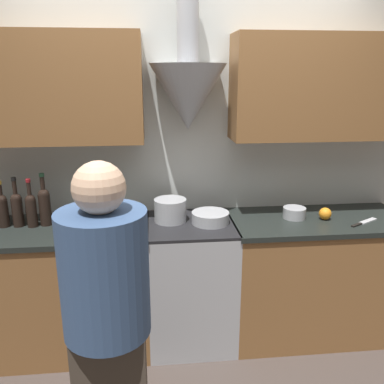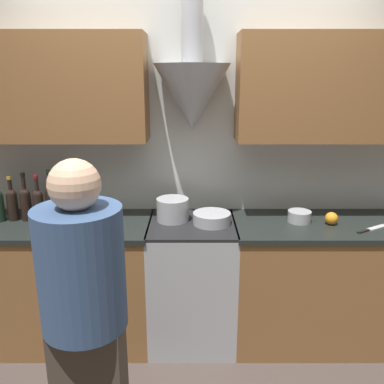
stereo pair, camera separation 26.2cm
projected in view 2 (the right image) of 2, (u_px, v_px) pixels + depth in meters
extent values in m
plane|color=#423833|center=(192.00, 369.00, 2.70)|extent=(12.00, 12.00, 0.00)
cube|color=silver|center=(192.00, 157.00, 3.00)|extent=(8.40, 0.06, 2.60)
cone|color=#A8AAAF|center=(192.00, 97.00, 2.71)|extent=(0.51, 0.51, 0.43)
cylinder|color=#A8AAAF|center=(192.00, 14.00, 2.57)|extent=(0.14, 0.14, 0.59)
cube|color=brown|center=(54.00, 88.00, 2.69)|extent=(1.22, 0.32, 0.70)
cube|color=brown|center=(331.00, 88.00, 2.69)|extent=(1.24, 0.32, 0.70)
cube|color=brown|center=(66.00, 284.00, 2.93)|extent=(1.22, 0.60, 0.87)
cube|color=black|center=(60.00, 225.00, 2.80)|extent=(1.25, 0.62, 0.03)
cube|color=brown|center=(320.00, 284.00, 2.92)|extent=(1.24, 0.60, 0.87)
cube|color=black|center=(326.00, 225.00, 2.80)|extent=(1.27, 0.62, 0.03)
cube|color=#A8AAAF|center=(192.00, 283.00, 2.92)|extent=(0.60, 0.60, 0.88)
cube|color=black|center=(192.00, 310.00, 2.65)|extent=(0.42, 0.01, 0.40)
cube|color=black|center=(192.00, 224.00, 2.80)|extent=(0.60, 0.60, 0.02)
cube|color=#A8AAAF|center=(192.00, 219.00, 3.07)|extent=(0.60, 0.06, 0.10)
cylinder|color=black|center=(13.00, 207.00, 2.83)|extent=(0.07, 0.07, 0.19)
sphere|color=black|center=(11.00, 194.00, 2.80)|extent=(0.07, 0.07, 0.07)
cylinder|color=black|center=(10.00, 186.00, 2.78)|extent=(0.03, 0.03, 0.09)
cylinder|color=gold|center=(9.00, 178.00, 2.77)|extent=(0.03, 0.03, 0.02)
cylinder|color=black|center=(26.00, 207.00, 2.82)|extent=(0.07, 0.07, 0.19)
sphere|color=black|center=(25.00, 193.00, 2.80)|extent=(0.07, 0.07, 0.07)
cylinder|color=black|center=(24.00, 184.00, 2.78)|extent=(0.03, 0.03, 0.11)
cylinder|color=black|center=(22.00, 174.00, 2.76)|extent=(0.03, 0.03, 0.02)
cylinder|color=black|center=(39.00, 208.00, 2.81)|extent=(0.07, 0.07, 0.19)
sphere|color=black|center=(38.00, 195.00, 2.78)|extent=(0.07, 0.07, 0.07)
cylinder|color=black|center=(37.00, 185.00, 2.76)|extent=(0.03, 0.03, 0.10)
cylinder|color=maroon|center=(36.00, 176.00, 2.75)|extent=(0.03, 0.03, 0.02)
cylinder|color=black|center=(52.00, 205.00, 2.83)|extent=(0.08, 0.08, 0.21)
sphere|color=black|center=(51.00, 190.00, 2.80)|extent=(0.08, 0.08, 0.08)
cylinder|color=black|center=(50.00, 180.00, 2.78)|extent=(0.03, 0.03, 0.11)
cylinder|color=#234C33|center=(49.00, 171.00, 2.76)|extent=(0.03, 0.03, 0.02)
cylinder|color=#A8AAAF|center=(173.00, 209.00, 2.82)|extent=(0.22, 0.22, 0.16)
cylinder|color=#A8AAAF|center=(212.00, 218.00, 2.77)|extent=(0.26, 0.26, 0.08)
sphere|color=orange|center=(332.00, 218.00, 2.75)|extent=(0.09, 0.09, 0.09)
cylinder|color=#A8AAAF|center=(299.00, 216.00, 2.80)|extent=(0.16, 0.16, 0.08)
cube|color=silver|center=(377.00, 228.00, 2.70)|extent=(0.16, 0.12, 0.01)
cube|color=black|center=(363.00, 231.00, 2.63)|extent=(0.10, 0.07, 0.01)
cylinder|color=#38517A|center=(81.00, 269.00, 1.68)|extent=(0.36, 0.36, 0.53)
sphere|color=#E0B28E|center=(74.00, 185.00, 1.58)|extent=(0.21, 0.21, 0.21)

